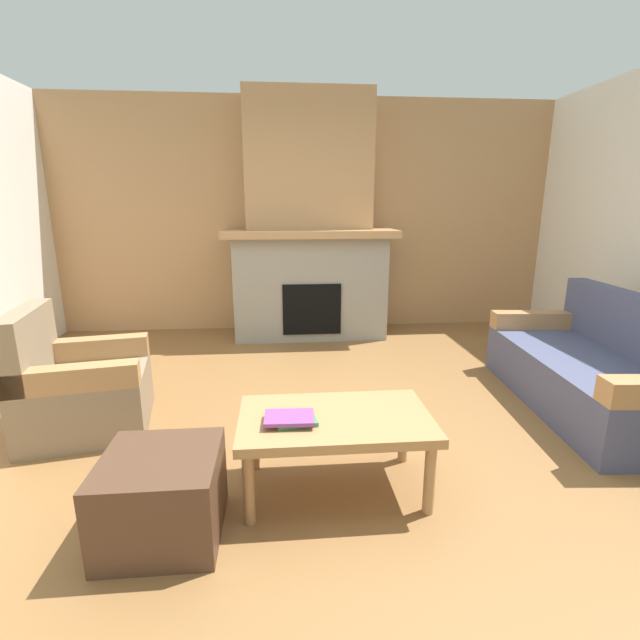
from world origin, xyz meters
The scene contains 8 objects.
ground centered at (0.00, 0.00, 0.00)m, with size 9.00×9.00×0.00m, color brown.
wall_back_wood_panel centered at (0.00, 3.00, 1.35)m, with size 6.00×0.12×2.70m, color tan.
fireplace centered at (0.00, 2.62, 1.16)m, with size 1.90×0.82×2.70m.
couch centered at (2.00, 0.39, 0.29)m, with size 0.99×1.86×0.85m.
armchair centered at (-1.71, 0.38, 0.29)m, with size 0.89×0.89×0.85m.
coffee_table centered at (-0.07, -0.46, 0.38)m, with size 1.00×0.60×0.43m.
ottoman centered at (-0.90, -0.74, 0.20)m, with size 0.52×0.52×0.40m, color #4C3323.
book_stack_near_edge centered at (-0.30, -0.52, 0.45)m, with size 0.27×0.18×0.04m.
Camera 1 is at (-0.34, -2.61, 1.49)m, focal length 25.43 mm.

